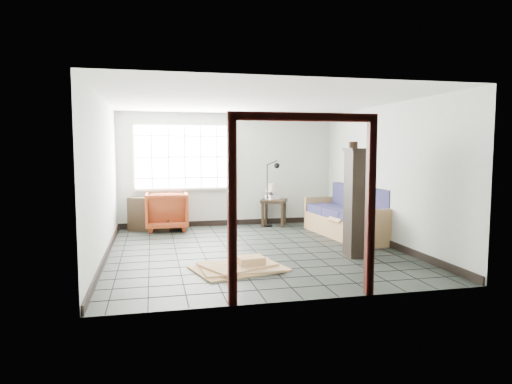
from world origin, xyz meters
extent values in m
plane|color=black|center=(0.00, 0.00, 0.00)|extent=(5.50, 5.50, 0.00)
cube|color=#B7BDB5|center=(0.00, 2.75, 1.30)|extent=(5.00, 0.02, 2.60)
cube|color=#B7BDB5|center=(0.00, -2.75, 1.30)|extent=(5.00, 0.02, 2.60)
cube|color=#B7BDB5|center=(-2.50, 0.00, 1.30)|extent=(0.02, 5.50, 2.60)
cube|color=#B7BDB5|center=(2.50, 0.00, 1.30)|extent=(0.02, 5.50, 2.60)
cube|color=white|center=(0.00, 0.00, 2.60)|extent=(5.00, 5.50, 0.02)
cube|color=black|center=(0.00, 2.73, 0.06)|extent=(4.95, 0.03, 0.12)
cube|color=black|center=(-2.48, 0.00, 0.06)|extent=(0.03, 5.45, 0.12)
cube|color=black|center=(2.48, 0.00, 0.06)|extent=(0.03, 5.45, 0.12)
cube|color=silver|center=(-1.00, 2.71, 1.60)|extent=(2.32, 0.06, 1.52)
cube|color=white|center=(-1.00, 2.67, 1.60)|extent=(2.20, 0.02, 1.40)
cube|color=#3B110D|center=(-0.85, -2.70, 1.05)|extent=(0.10, 0.08, 2.10)
cube|color=#3B110D|center=(0.85, -2.70, 1.05)|extent=(0.10, 0.08, 2.10)
cube|color=#3B110D|center=(0.00, -2.70, 2.15)|extent=(1.80, 0.08, 0.10)
cube|color=brown|center=(2.15, 0.82, 0.20)|extent=(1.10, 2.27, 0.39)
cube|color=brown|center=(2.27, -0.30, 0.35)|extent=(0.88, 0.16, 0.70)
cube|color=brown|center=(2.03, 1.94, 0.35)|extent=(0.88, 0.16, 0.70)
cube|color=brown|center=(2.54, 0.86, 0.60)|extent=(0.32, 2.19, 0.77)
cube|color=#1F1A43|center=(2.20, 0.10, 0.48)|extent=(0.86, 0.78, 0.18)
cube|color=#1F1A43|center=(2.52, 0.13, 0.74)|extent=(0.23, 0.71, 0.57)
cube|color=#1F1A43|center=(2.13, 0.81, 0.48)|extent=(0.86, 0.78, 0.18)
cube|color=#1F1A43|center=(2.44, 0.85, 0.74)|extent=(0.23, 0.71, 0.57)
cube|color=#1F1A43|center=(2.05, 1.53, 0.48)|extent=(0.86, 0.78, 0.18)
cube|color=#1F1A43|center=(2.37, 1.57, 0.74)|extent=(0.23, 0.71, 0.57)
imported|color=maroon|center=(-1.43, 2.40, 0.47)|extent=(0.92, 0.86, 0.93)
cube|color=black|center=(1.01, 2.40, 0.58)|extent=(0.74, 0.74, 0.07)
cube|color=black|center=(0.72, 2.28, 0.28)|extent=(0.07, 0.07, 0.56)
cube|color=black|center=(1.13, 2.10, 0.28)|extent=(0.07, 0.07, 0.56)
cube|color=black|center=(0.90, 2.70, 0.28)|extent=(0.07, 0.07, 0.56)
cube|color=black|center=(1.31, 2.52, 0.28)|extent=(0.07, 0.07, 0.56)
cylinder|color=black|center=(0.96, 2.46, 0.68)|extent=(0.11, 0.11, 0.13)
cylinder|color=black|center=(0.96, 2.46, 0.79)|extent=(0.03, 0.03, 0.09)
cone|color=beige|center=(0.96, 2.46, 0.89)|extent=(0.27, 0.27, 0.18)
cube|color=silver|center=(0.99, 2.47, 0.67)|extent=(0.34, 0.31, 0.10)
cylinder|color=black|center=(0.87, 2.41, 0.67)|extent=(0.04, 0.06, 0.06)
cylinder|color=black|center=(0.85, 2.40, 0.01)|extent=(0.28, 0.28, 0.03)
cylinder|color=black|center=(0.85, 2.40, 0.72)|extent=(0.03, 0.03, 1.41)
cylinder|color=black|center=(0.95, 2.33, 1.47)|extent=(0.24, 0.08, 0.13)
sphere|color=black|center=(1.04, 2.26, 1.40)|extent=(0.15, 0.15, 0.13)
cube|color=black|center=(-1.77, 2.40, 0.37)|extent=(1.01, 0.67, 0.73)
cube|color=black|center=(-1.77, 2.40, 0.38)|extent=(0.93, 0.60, 0.03)
cube|color=black|center=(1.57, -0.82, 0.89)|extent=(0.37, 0.47, 1.77)
cube|color=black|center=(1.57, -0.82, 1.77)|extent=(0.42, 0.52, 0.04)
cylinder|color=black|center=(1.50, -0.79, 1.85)|extent=(0.16, 0.16, 0.11)
cube|color=#9E7B4C|center=(2.15, 0.58, 0.01)|extent=(0.61, 0.51, 0.02)
cube|color=black|center=(1.87, 0.55, 0.19)|extent=(0.07, 0.45, 0.38)
cube|color=#9E7B4C|center=(2.43, 0.61, 0.19)|extent=(0.07, 0.45, 0.38)
cube|color=#9E7B4C|center=(2.18, 0.36, 0.19)|extent=(0.56, 0.09, 0.38)
cube|color=#9E7B4C|center=(2.12, 0.80, 0.19)|extent=(0.56, 0.09, 0.38)
cube|color=#9E7B4C|center=(1.79, 0.54, 0.45)|extent=(0.26, 0.47, 0.16)
cube|color=#9E7B4C|center=(2.51, 0.62, 0.45)|extent=(0.26, 0.47, 0.16)
cube|color=#9E7B4C|center=(-0.49, -1.22, 0.01)|extent=(1.50, 1.24, 0.03)
cube|color=#9E7B4C|center=(-0.49, -1.22, 0.04)|extent=(1.20, 0.93, 0.03)
cube|color=#9E7B4C|center=(-0.49, -1.22, 0.07)|extent=(1.18, 1.05, 0.03)
cube|color=#9E7B4C|center=(-0.32, -1.24, 0.14)|extent=(0.41, 0.34, 0.11)
camera|label=1|loc=(-1.72, -7.73, 1.79)|focal=32.00mm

